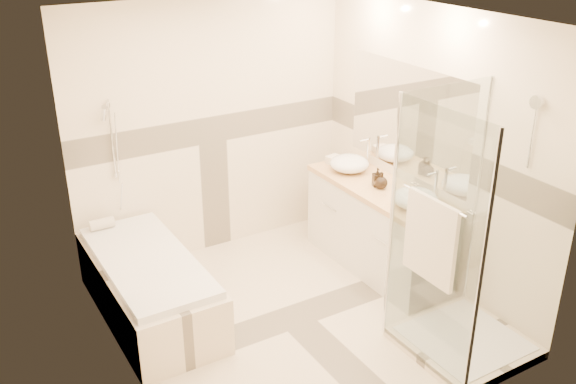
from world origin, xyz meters
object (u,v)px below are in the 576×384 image
bathtub (149,284)px  vessel_sink_near (349,163)px  vessel_sink_far (415,198)px  amenity_bottle_b (381,180)px  vanity (378,228)px  amenity_bottle_a (377,177)px  shower_enclosure (452,293)px

bathtub → vessel_sink_near: (2.13, 0.12, 0.62)m
vessel_sink_near → vessel_sink_far: (0.00, -0.95, 0.00)m
amenity_bottle_b → vanity: bearing=52.7°
vanity → vessel_sink_far: size_ratio=4.16×
amenity_bottle_b → amenity_bottle_a: bearing=90.0°
vanity → amenity_bottle_a: bearing=122.9°
vessel_sink_near → vessel_sink_far: vessel_sink_far is taller
vessel_sink_near → amenity_bottle_b: amenity_bottle_b is taller
vanity → amenity_bottle_b: bearing=-127.3°
bathtub → amenity_bottle_a: (2.13, -0.32, 0.63)m
vessel_sink_far → amenity_bottle_b: (0.00, 0.46, 0.00)m
vanity → amenity_bottle_b: amenity_bottle_b is taller
shower_enclosure → vessel_sink_near: bearing=81.1°
vessel_sink_near → amenity_bottle_b: 0.49m
bathtub → vessel_sink_far: 2.37m
amenity_bottle_a → vessel_sink_near: bearing=90.0°
vanity → vessel_sink_near: (-0.02, 0.47, 0.50)m
shower_enclosure → vessel_sink_near: 1.81m
shower_enclosure → bathtub: bearing=138.9°
amenity_bottle_a → amenity_bottle_b: amenity_bottle_a is taller
vessel_sink_far → amenity_bottle_b: 0.46m
vessel_sink_near → amenity_bottle_a: size_ratio=2.17×
vessel_sink_near → vessel_sink_far: bearing=-90.0°
bathtub → vanity: 2.18m
vessel_sink_far → amenity_bottle_a: bearing=90.0°
vanity → vessel_sink_far: vessel_sink_far is taller
vessel_sink_near → amenity_bottle_a: bearing=-90.0°
vessel_sink_far → amenity_bottle_a: size_ratio=2.22×
vanity → amenity_bottle_a: (-0.02, 0.03, 0.51)m
bathtub → vessel_sink_near: bearing=3.1°
shower_enclosure → amenity_bottle_b: bearing=77.6°
bathtub → vanity: size_ratio=1.05×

